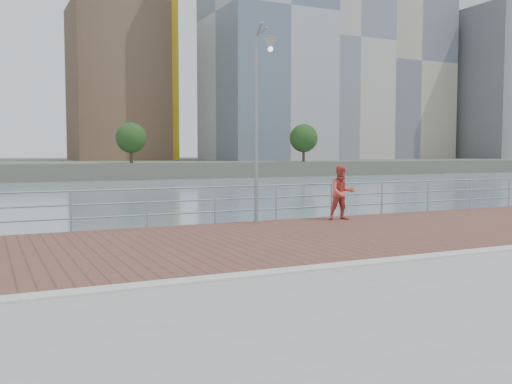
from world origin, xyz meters
name	(u,v)px	position (x,y,z in m)	size (l,w,h in m)	color
water	(303,380)	(0.00, 0.00, -2.00)	(400.00, 400.00, 0.00)	slate
brick_lane	(227,242)	(0.00, 3.60, 0.01)	(40.00, 6.80, 0.02)	brown
curb	(304,270)	(0.00, 0.00, 0.03)	(40.00, 0.40, 0.06)	#B7B5AD
far_shore	(11,166)	(0.00, 122.50, -0.75)	(320.00, 95.00, 2.50)	#4C5142
guardrail	(181,202)	(0.00, 7.00, 0.69)	(39.06, 0.06, 1.13)	#8C9EA8
street_lamp	(262,88)	(2.15, 6.09, 3.96)	(0.41, 1.18, 5.58)	gray
bystander	(342,193)	(4.93, 6.09, 0.88)	(0.83, 0.65, 1.71)	#CD483C
skyline	(173,47)	(30.21, 104.25, 23.51)	(233.00, 41.00, 58.81)	#ADA38E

